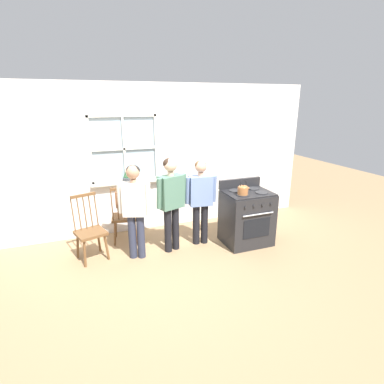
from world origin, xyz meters
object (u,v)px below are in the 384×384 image
(person_elderly_left, at_px, (135,204))
(handbag, at_px, (122,199))
(kettle, at_px, (243,189))
(potted_plant, at_px, (127,178))
(stove, at_px, (247,217))
(person_teen_center, at_px, (171,196))
(person_adult_right, at_px, (201,195))
(chair_near_wall, at_px, (90,232))
(chair_by_window, at_px, (124,217))

(person_elderly_left, xyz_separation_m, handbag, (-0.13, 0.42, -0.04))
(kettle, relative_size, potted_plant, 0.93)
(stove, relative_size, kettle, 4.39)
(kettle, height_order, potted_plant, potted_plant)
(kettle, bearing_deg, person_teen_center, 164.12)
(stove, distance_m, kettle, 0.59)
(person_adult_right, xyz_separation_m, kettle, (0.58, -0.38, 0.15))
(chair_near_wall, xyz_separation_m, kettle, (2.37, -0.50, 0.57))
(person_adult_right, distance_m, kettle, 0.71)
(chair_near_wall, distance_m, kettle, 2.49)
(person_elderly_left, height_order, potted_plant, person_elderly_left)
(person_elderly_left, bearing_deg, chair_near_wall, -179.53)
(stove, height_order, kettle, kettle)
(potted_plant, bearing_deg, person_teen_center, -61.58)
(person_elderly_left, distance_m, stove, 1.93)
(chair_by_window, height_order, person_adult_right, person_adult_right)
(person_elderly_left, xyz_separation_m, kettle, (1.70, -0.28, 0.13))
(stove, bearing_deg, person_elderly_left, 175.51)
(chair_by_window, xyz_separation_m, chair_near_wall, (-0.59, -0.43, 0.00))
(stove, relative_size, potted_plant, 4.09)
(chair_by_window, distance_m, potted_plant, 0.71)
(chair_near_wall, bearing_deg, kettle, -29.29)
(chair_by_window, bearing_deg, kettle, 162.25)
(person_teen_center, xyz_separation_m, person_adult_right, (0.53, 0.07, -0.08))
(person_elderly_left, distance_m, handbag, 0.44)
(chair_near_wall, distance_m, stove, 2.57)
(chair_by_window, height_order, stove, stove)
(kettle, bearing_deg, person_elderly_left, 170.67)
(stove, bearing_deg, chair_near_wall, 171.79)
(person_elderly_left, xyz_separation_m, potted_plant, (0.06, 1.01, 0.15))
(person_adult_right, height_order, kettle, person_adult_right)
(chair_by_window, height_order, person_teen_center, person_teen_center)
(chair_near_wall, relative_size, person_teen_center, 0.66)
(chair_by_window, bearing_deg, person_elderly_left, 107.36)
(person_teen_center, distance_m, person_adult_right, 0.54)
(person_elderly_left, distance_m, person_adult_right, 1.12)
(stove, bearing_deg, potted_plant, 147.53)
(chair_by_window, relative_size, person_teen_center, 0.66)
(stove, xyz_separation_m, handbag, (-2.00, 0.57, 0.38))
(chair_by_window, relative_size, chair_near_wall, 1.00)
(person_elderly_left, bearing_deg, chair_by_window, 116.17)
(chair_near_wall, xyz_separation_m, potted_plant, (0.74, 0.79, 0.60))
(stove, bearing_deg, handbag, 164.17)
(person_elderly_left, relative_size, stove, 1.37)
(person_adult_right, height_order, handbag, person_adult_right)
(chair_near_wall, xyz_separation_m, person_elderly_left, (0.68, -0.22, 0.45))
(potted_plant, height_order, handbag, potted_plant)
(chair_near_wall, xyz_separation_m, person_adult_right, (1.79, -0.11, 0.42))
(potted_plant, bearing_deg, chair_near_wall, -133.13)
(person_elderly_left, height_order, handbag, person_elderly_left)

